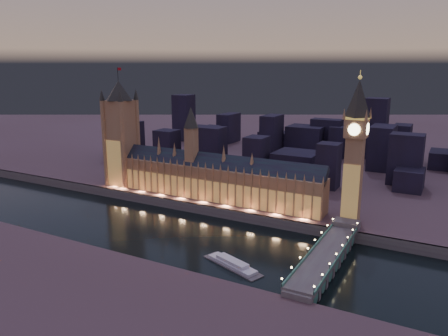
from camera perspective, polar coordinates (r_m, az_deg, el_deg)
The scene contains 9 objects.
ground_plane at distance 328.65m, azimuth -5.39°, elevation -8.34°, with size 2000.00×2000.00×0.00m, color black.
north_bank at distance 800.22m, azimuth 15.74°, elevation 4.50°, with size 2000.00×960.00×8.00m, color #4E3436.
embankment_wall at distance 359.80m, azimuth -1.77°, elevation -5.64°, with size 2000.00×2.50×8.00m, color #57464A.
palace_of_westminster at distance 376.19m, azimuth -1.78°, elevation -1.23°, with size 202.00×21.79×78.00m.
victoria_tower at distance 426.10m, azimuth -13.34°, elevation 5.13°, with size 31.68×31.68×110.55m.
elizabeth_tower at distance 325.26m, azimuth 16.82°, elevation 3.58°, with size 18.00×18.00×109.61m.
westminster_bridge at distance 281.81m, azimuth 13.35°, elevation -11.18°, with size 17.90×113.00×15.90m.
river_boat at distance 275.34m, azimuth 1.10°, elevation -12.42°, with size 45.45×25.52×4.50m.
city_backdrop at distance 526.46m, azimuth 12.19°, elevation 3.12°, with size 487.12×215.63×73.66m.
Camera 1 is at (171.11, -252.79, 121.77)m, focal length 35.00 mm.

